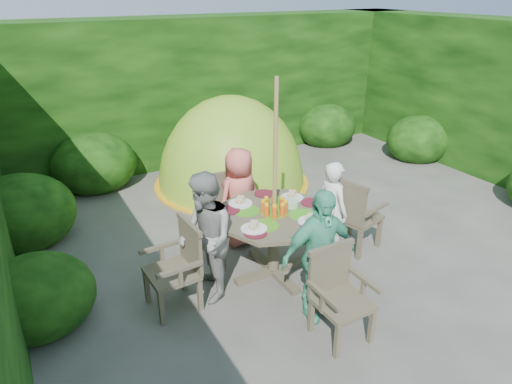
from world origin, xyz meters
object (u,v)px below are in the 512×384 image
parasol_pole (275,184)px  child_left (206,238)px  garden_chair_right (353,213)px  child_right (333,210)px  child_front (319,256)px  garden_chair_left (178,265)px  garden_chair_front (338,293)px  garden_chair_back (228,199)px  patio_table (274,223)px  dome_tent (233,183)px  child_back (240,197)px

parasol_pole → child_left: bearing=-179.4°
garden_chair_right → child_left: 1.91m
garden_chair_right → child_right: child_right is taller
parasol_pole → child_front: parasol_pole is taller
garden_chair_left → garden_chair_front: 1.56m
garden_chair_left → garden_chair_back: bearing=132.7°
patio_table → dome_tent: 2.70m
child_left → child_back: size_ratio=1.10×
garden_chair_left → garden_chair_back: 1.55m
garden_chair_back → garden_chair_right: bearing=140.3°
garden_chair_left → child_right: child_right is taller
garden_chair_front → child_back: (-0.02, 1.91, 0.17)m
child_back → dome_tent: size_ratio=0.43×
garden_chair_right → garden_chair_front: size_ratio=1.09×
garden_chair_front → dome_tent: dome_tent is taller
garden_chair_right → child_right: (-0.30, 0.02, 0.11)m
garden_chair_back → child_left: (-0.78, -1.11, 0.21)m
garden_chair_left → child_left: size_ratio=0.64×
garden_chair_back → garden_chair_left: bearing=50.7°
child_right → child_back: child_back is taller
patio_table → child_front: (0.00, -0.80, 0.03)m
child_left → dome_tent: size_ratio=0.47×
child_front → dome_tent: (0.73, 3.32, -0.67)m
child_left → child_front: (0.81, -0.79, -0.01)m
garden_chair_right → child_right: 0.32m
child_front → dome_tent: size_ratio=0.47×
garden_chair_right → parasol_pole: bearing=74.2°
garden_chair_left → dome_tent: dome_tent is taller
child_left → child_back: bearing=146.0°
child_left → garden_chair_back: bearing=155.3°
garden_chair_front → child_right: 1.37m
child_left → dome_tent: bearing=159.2°
garden_chair_back → child_front: bearing=95.9°
garden_chair_back → garden_chair_front: (0.03, -2.21, -0.02)m
child_back → child_front: (0.02, -1.60, 0.05)m
garden_chair_back → garden_chair_front: 2.21m
patio_table → garden_chair_right: patio_table is taller
garden_chair_left → dome_tent: bearing=141.1°
garden_chair_front → child_right: size_ratio=0.70×
garden_chair_left → garden_chair_front: garden_chair_left is taller
child_left → garden_chair_right: bearing=100.4°
garden_chair_back → child_back: 0.34m
garden_chair_back → child_right: size_ratio=0.74×
parasol_pole → garden_chair_front: parasol_pole is taller
garden_chair_left → child_front: size_ratio=0.65×
parasol_pole → child_back: parasol_pole is taller
garden_chair_front → garden_chair_left: bearing=135.3°
child_back → garden_chair_front: bearing=77.5°
child_left → dome_tent: (1.54, 2.53, -0.68)m
garden_chair_left → parasol_pole: bearing=87.5°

